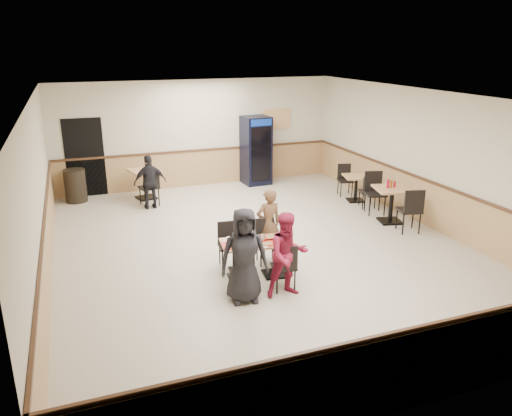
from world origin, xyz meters
name	(u,v)px	position (x,y,z in m)	size (l,w,h in m)	color
ground	(261,247)	(0.00, 0.00, 0.00)	(10.00, 10.00, 0.00)	beige
room_shell	(290,181)	(1.78, 2.55, 0.58)	(10.00, 10.00, 10.00)	silver
main_table	(258,253)	(-0.54, -1.24, 0.45)	(1.32, 0.77, 0.67)	black
main_chairs	(255,255)	(-0.59, -1.23, 0.43)	(1.28, 1.59, 0.85)	black
diner_woman_left	(244,256)	(-1.03, -1.95, 0.78)	(0.76, 0.49, 1.55)	black
diner_woman_right	(288,255)	(-0.32, -2.03, 0.71)	(0.69, 0.54, 1.42)	maroon
diner_man_opposite	(269,224)	(-0.05, -0.52, 0.69)	(0.50, 0.33, 1.38)	brown
lone_diner	(150,182)	(-1.67, 3.31, 0.68)	(0.80, 0.33, 1.36)	black
tabletop_clutter	(257,242)	(-0.57, -1.29, 0.69)	(1.19, 0.59, 0.12)	red
side_table_near	(392,200)	(3.34, 0.36, 0.54)	(0.92, 0.92, 0.82)	black
side_table_near_chair_south	(409,209)	(3.34, -0.29, 0.52)	(0.48, 0.48, 1.03)	black
side_table_near_chair_north	(375,193)	(3.34, 1.01, 0.52)	(0.48, 0.48, 1.03)	black
side_table_far	(356,184)	(3.43, 2.04, 0.45)	(0.78, 0.78, 0.68)	black
side_table_far_chair_south	(368,191)	(3.43, 1.50, 0.43)	(0.40, 0.40, 0.86)	black
side_table_far_chair_north	(345,180)	(3.43, 2.59, 0.43)	(0.40, 0.40, 0.86)	black
condiment_caddy	(390,184)	(3.31, 0.41, 0.91)	(0.23, 0.06, 0.20)	#A40B22
back_table	(145,179)	(-1.67, 4.20, 0.52)	(0.88, 0.88, 0.79)	black
back_table_chair_lone	(149,186)	(-1.67, 3.57, 0.50)	(0.46, 0.46, 1.00)	black
pepsi_cooler	(256,150)	(1.60, 4.59, 0.98)	(0.79, 0.79, 1.96)	black
trash_bin	(75,186)	(-3.42, 4.55, 0.43)	(0.54, 0.54, 0.86)	black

